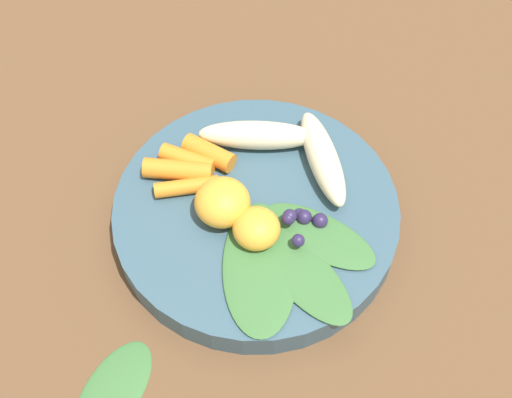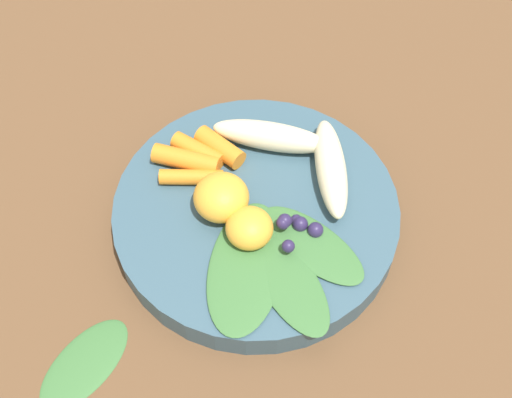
% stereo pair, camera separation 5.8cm
% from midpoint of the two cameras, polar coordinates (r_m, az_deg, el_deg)
% --- Properties ---
extents(ground_plane, '(2.40, 2.40, 0.00)m').
position_cam_midpoint_polar(ground_plane, '(0.61, 2.70, -2.31)').
color(ground_plane, brown).
extents(bowl, '(0.26, 0.26, 0.03)m').
position_cam_midpoint_polar(bowl, '(0.60, 2.76, -1.55)').
color(bowl, '#385666').
rests_on(bowl, ground_plane).
extents(banana_peeled_left, '(0.11, 0.06, 0.03)m').
position_cam_midpoint_polar(banana_peeled_left, '(0.62, 3.96, 5.32)').
color(banana_peeled_left, beige).
rests_on(banana_peeled_left, bowl).
extents(banana_peeled_right, '(0.04, 0.11, 0.03)m').
position_cam_midpoint_polar(banana_peeled_right, '(0.60, 9.32, 2.55)').
color(banana_peeled_right, beige).
rests_on(banana_peeled_right, bowl).
extents(orange_segment_near, '(0.04, 0.04, 0.03)m').
position_cam_midpoint_polar(orange_segment_near, '(0.56, 2.39, -2.78)').
color(orange_segment_near, '#F4A833').
rests_on(orange_segment_near, bowl).
extents(orange_segment_far, '(0.05, 0.05, 0.04)m').
position_cam_midpoint_polar(orange_segment_far, '(0.57, -0.14, -0.27)').
color(orange_segment_far, '#F4A833').
rests_on(orange_segment_far, bowl).
extents(carrot_front, '(0.05, 0.05, 0.02)m').
position_cam_midpoint_polar(carrot_front, '(0.61, -0.51, 4.38)').
color(carrot_front, orange).
rests_on(carrot_front, bowl).
extents(carrot_mid_left, '(0.05, 0.05, 0.02)m').
position_cam_midpoint_polar(carrot_mid_left, '(0.61, -2.44, 4.06)').
color(carrot_mid_left, orange).
rests_on(carrot_mid_left, bowl).
extents(carrot_mid_right, '(0.07, 0.04, 0.02)m').
position_cam_midpoint_polar(carrot_mid_right, '(0.61, -3.44, 3.26)').
color(carrot_mid_right, orange).
rests_on(carrot_mid_right, bowl).
extents(carrot_rear, '(0.06, 0.02, 0.01)m').
position_cam_midpoint_polar(carrot_rear, '(0.60, -2.94, 1.73)').
color(carrot_rear, orange).
rests_on(carrot_rear, bowl).
extents(blueberry_pile, '(0.06, 0.04, 0.02)m').
position_cam_midpoint_polar(blueberry_pile, '(0.57, 6.24, -2.65)').
color(blueberry_pile, '#2D234C').
rests_on(blueberry_pile, bowl).
extents(kale_leaf_left, '(0.10, 0.14, 0.01)m').
position_cam_midpoint_polar(kale_leaf_left, '(0.55, 2.15, -6.15)').
color(kale_leaf_left, '#3D7038').
rests_on(kale_leaf_left, bowl).
extents(kale_leaf_right, '(0.08, 0.13, 0.01)m').
position_cam_midpoint_polar(kale_leaf_right, '(0.55, 5.76, -7.19)').
color(kale_leaf_right, '#3D7038').
rests_on(kale_leaf_right, bowl).
extents(kale_leaf_rear, '(0.11, 0.11, 0.01)m').
position_cam_midpoint_polar(kale_leaf_rear, '(0.57, 7.82, -4.20)').
color(kale_leaf_rear, '#3D7038').
rests_on(kale_leaf_rear, bowl).
extents(kale_leaf_stray, '(0.10, 0.10, 0.01)m').
position_cam_midpoint_polar(kale_leaf_stray, '(0.56, -11.93, -14.12)').
color(kale_leaf_stray, '#3D7038').
rests_on(kale_leaf_stray, ground_plane).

